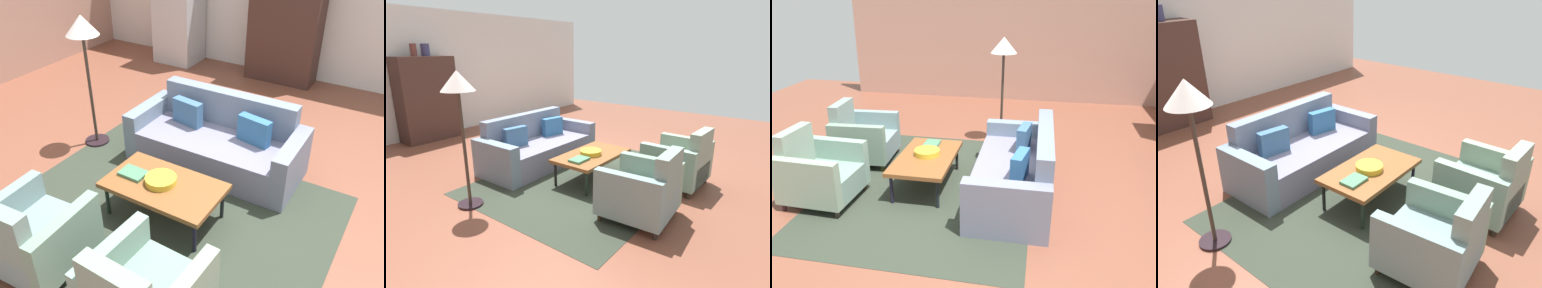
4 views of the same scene
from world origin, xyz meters
The scene contains 13 objects.
ground_plane centered at (0.00, 0.00, 0.00)m, with size 11.73×11.73×0.00m, color brown.
wall_back centered at (0.00, 3.76, 1.40)m, with size 9.77×0.12×2.80m, color silver.
area_rug centered at (-0.36, -0.69, 0.00)m, with size 3.40×2.60×0.01m, color #2E362A.
couch centered at (-0.36, 0.45, 0.29)m, with size 2.10×0.91×0.86m.
coffee_table centered at (-0.36, -0.74, 0.38)m, with size 1.20×0.70×0.42m.
armchair_left centered at (-0.96, -1.91, 0.34)m, with size 0.85×0.85×0.88m.
armchair_right centered at (0.23, -1.91, 0.34)m, with size 0.83×0.83×0.88m.
fruit_bowl centered at (-0.40, -0.74, 0.45)m, with size 0.32×0.32×0.07m, color gold.
book_stack centered at (-0.73, -0.77, 0.43)m, with size 0.28×0.20×0.03m.
cabinet centered at (-0.67, 3.42, 0.90)m, with size 1.20×0.51×1.80m.
vase_tall centered at (-0.82, 3.41, 1.93)m, with size 0.13×0.13×0.25m, color brown.
vase_round centered at (-0.57, 3.41, 1.93)m, with size 0.18×0.18×0.25m, color #322F57.
floor_lamp centered at (-2.01, 0.03, 1.44)m, with size 0.40×0.40×1.72m.
Camera 2 is at (-4.10, -3.31, 1.96)m, focal length 29.33 mm.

